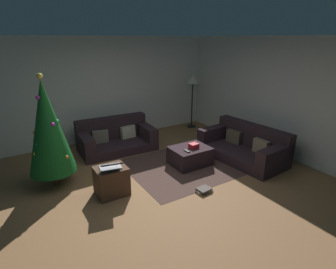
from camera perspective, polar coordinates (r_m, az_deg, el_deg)
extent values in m
plane|color=brown|center=(4.96, -1.01, -11.48)|extent=(6.40, 6.40, 0.00)
cube|color=silver|center=(7.24, -14.09, 8.99)|extent=(6.40, 0.12, 2.60)
cube|color=silver|center=(6.57, 23.34, 6.93)|extent=(0.12, 6.40, 2.60)
cube|color=#2D1E23|center=(6.67, -10.46, -2.40)|extent=(1.76, 1.04, 0.20)
cube|color=#2D1E23|center=(6.87, -11.68, 1.44)|extent=(1.74, 0.31, 0.53)
cube|color=#2D1E23|center=(6.84, -4.73, 0.73)|extent=(0.28, 0.98, 0.32)
cube|color=#2D1E23|center=(6.40, -16.88, -1.42)|extent=(0.28, 0.98, 0.32)
cube|color=#BCB299|center=(6.84, -8.34, 0.52)|extent=(0.37, 0.18, 0.31)
cube|color=#716B5B|center=(6.64, -13.88, -0.45)|extent=(0.38, 0.20, 0.31)
cube|color=#2D1E23|center=(6.30, 14.97, -3.96)|extent=(1.09, 1.94, 0.23)
cube|color=#2D1E23|center=(6.44, 17.32, -0.16)|extent=(0.37, 1.89, 0.50)
cube|color=#2D1E23|center=(5.76, 21.42, -3.99)|extent=(0.98, 0.31, 0.31)
cube|color=#2D1E23|center=(6.70, 9.83, 0.37)|extent=(0.98, 0.31, 0.31)
cube|color=#8C7A5B|center=(6.12, 18.84, -2.39)|extent=(0.13, 0.36, 0.30)
cube|color=brown|center=(6.54, 13.57, -0.45)|extent=(0.19, 0.38, 0.30)
cube|color=#2D1E23|center=(5.83, 4.60, -4.46)|extent=(0.79, 0.63, 0.38)
cube|color=red|center=(5.74, 5.38, -2.33)|extent=(0.20, 0.17, 0.09)
cube|color=black|center=(5.56, 3.93, -3.44)|extent=(0.06, 0.16, 0.02)
cylinder|color=brown|center=(5.49, -22.42, -8.22)|extent=(0.10, 0.10, 0.27)
cone|color=#14571E|center=(5.13, -23.79, 1.40)|extent=(0.81, 0.81, 1.66)
sphere|color=yellow|center=(5.16, -25.87, -3.65)|extent=(0.08, 0.08, 0.08)
sphere|color=orange|center=(5.11, -20.40, -4.44)|extent=(0.07, 0.07, 0.07)
sphere|color=green|center=(5.05, -22.12, 2.54)|extent=(0.07, 0.07, 0.07)
sphere|color=#2699E5|center=(5.09, -25.56, -1.91)|extent=(0.06, 0.06, 0.06)
sphere|color=orange|center=(5.16, -26.01, 0.33)|extent=(0.06, 0.06, 0.06)
sphere|color=#CC33BF|center=(5.00, -25.41, 6.98)|extent=(0.08, 0.08, 0.08)
sphere|color=#CC33BF|center=(4.96, -22.92, 1.96)|extent=(0.08, 0.08, 0.08)
sphere|color=#F2D84C|center=(4.96, -25.17, 10.97)|extent=(0.10, 0.10, 0.10)
cube|color=#4C3323|center=(4.83, -11.70, -9.44)|extent=(0.52, 0.44, 0.50)
cube|color=silver|center=(4.71, -11.91, -6.68)|extent=(0.39, 0.29, 0.02)
cube|color=black|center=(4.52, -11.68, -6.19)|extent=(0.39, 0.28, 0.10)
cube|color=beige|center=(4.94, 7.56, -11.53)|extent=(0.31, 0.19, 0.04)
cube|color=#4C423D|center=(4.92, 7.51, -11.21)|extent=(0.25, 0.22, 0.03)
cylinder|color=black|center=(8.34, 4.89, 1.72)|extent=(0.28, 0.28, 0.02)
cylinder|color=black|center=(8.17, 5.02, 6.04)|extent=(0.04, 0.04, 1.32)
cone|color=beige|center=(8.02, 5.18, 11.45)|extent=(0.36, 0.36, 0.24)
cube|color=#47312B|center=(5.91, 4.55, -6.11)|extent=(2.60, 2.00, 0.01)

